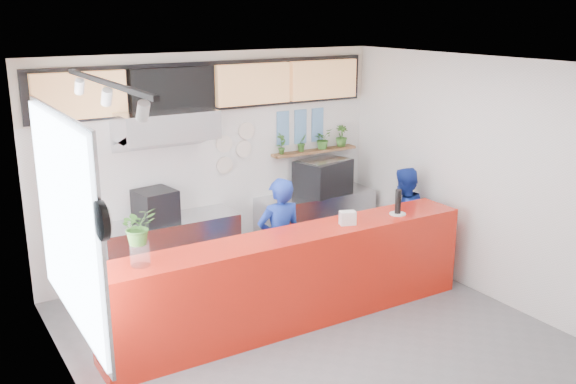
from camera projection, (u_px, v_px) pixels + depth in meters
name	position (u px, v px, depth m)	size (l,w,h in m)	color
floor	(313.00, 337.00, 7.17)	(5.00, 5.00, 0.00)	slate
ceiling	(316.00, 64.00, 6.35)	(5.00, 5.00, 0.00)	silver
wall_back	(214.00, 163.00, 8.81)	(5.00, 5.00, 0.00)	white
wall_left	(72.00, 254.00, 5.51)	(5.00, 5.00, 0.00)	white
wall_right	(481.00, 178.00, 8.01)	(5.00, 5.00, 0.00)	white
service_counter	(294.00, 279.00, 7.35)	(4.50, 0.60, 1.10)	red
cream_band	(211.00, 82.00, 8.50)	(5.00, 0.02, 0.80)	beige
prep_bench	(171.00, 252.00, 8.45)	(1.80, 0.60, 0.90)	#B2B5BA
panini_oven	(155.00, 206.00, 8.19)	(0.46, 0.46, 0.42)	black
extraction_hood	(165.00, 125.00, 7.95)	(1.20, 0.70, 0.35)	#B2B5BA
hood_lip	(166.00, 141.00, 8.00)	(1.20, 0.70, 0.08)	#B2B5BA
right_bench	(316.00, 223.00, 9.60)	(1.80, 0.60, 0.90)	#B2B5BA
espresso_machine	(323.00, 177.00, 9.47)	(0.77, 0.55, 0.50)	black
espresso_tray	(323.00, 161.00, 9.41)	(0.67, 0.46, 0.06)	#B1B4B8
herb_shelf	(314.00, 151.00, 9.53)	(1.40, 0.18, 0.04)	brown
menu_board_far_left	(80.00, 95.00, 7.55)	(1.10, 0.10, 0.55)	tan
menu_board_mid_left	(173.00, 89.00, 8.13)	(1.10, 0.10, 0.55)	black
menu_board_mid_right	(253.00, 84.00, 8.71)	(1.10, 0.10, 0.55)	tan
menu_board_far_right	(324.00, 80.00, 9.29)	(1.10, 0.10, 0.55)	tan
soffit	(212.00, 86.00, 8.49)	(4.80, 0.04, 0.65)	black
window_pane	(66.00, 222.00, 5.71)	(0.04, 2.20, 1.90)	silver
window_frame	(68.00, 221.00, 5.72)	(0.03, 2.30, 2.00)	#B2B5BA
wall_clock_rim	(101.00, 221.00, 4.64)	(0.30, 0.30, 0.05)	black
wall_clock_face	(106.00, 220.00, 4.65)	(0.26, 0.26, 0.02)	white
track_rail	(106.00, 82.00, 5.31)	(0.05, 2.40, 0.04)	black
dec_plate_a	(224.00, 144.00, 8.79)	(0.24, 0.24, 0.03)	silver
dec_plate_b	(244.00, 149.00, 8.97)	(0.24, 0.24, 0.03)	silver
dec_plate_c	(225.00, 165.00, 8.88)	(0.24, 0.24, 0.03)	silver
dec_plate_d	(246.00, 131.00, 8.93)	(0.24, 0.24, 0.03)	silver
photo_frame_a	(283.00, 120.00, 9.21)	(0.20, 0.02, 0.25)	#598CBF
photo_frame_b	(300.00, 118.00, 9.36)	(0.20, 0.02, 0.25)	#598CBF
photo_frame_c	(317.00, 116.00, 9.51)	(0.20, 0.02, 0.25)	#598CBF
photo_frame_d	(283.00, 137.00, 9.28)	(0.20, 0.02, 0.25)	#598CBF
photo_frame_e	(300.00, 135.00, 9.43)	(0.20, 0.02, 0.25)	#598CBF
photo_frame_f	(317.00, 133.00, 9.58)	(0.20, 0.02, 0.25)	#598CBF
staff_center	(280.00, 241.00, 7.86)	(0.58, 0.38, 1.59)	navy
staff_right	(403.00, 219.00, 8.87)	(0.71, 0.55, 1.46)	navy
herb_a	(281.00, 144.00, 9.20)	(0.16, 0.11, 0.31)	#346523
herb_b	(302.00, 143.00, 9.38)	(0.14, 0.12, 0.26)	#346523
herb_c	(323.00, 139.00, 9.56)	(0.27, 0.23, 0.30)	#346523
herb_d	(341.00, 136.00, 9.73)	(0.18, 0.16, 0.32)	#346523
glass_vase	(140.00, 254.00, 6.27)	(0.19, 0.19, 0.24)	silver
basil_vase	(138.00, 226.00, 6.19)	(0.34, 0.29, 0.38)	#346523
napkin_holder	(348.00, 218.00, 7.49)	(0.18, 0.11, 0.16)	white
white_plate	(398.00, 214.00, 7.88)	(0.20, 0.20, 0.02)	white
pepper_mill	(398.00, 202.00, 7.83)	(0.08, 0.08, 0.30)	black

